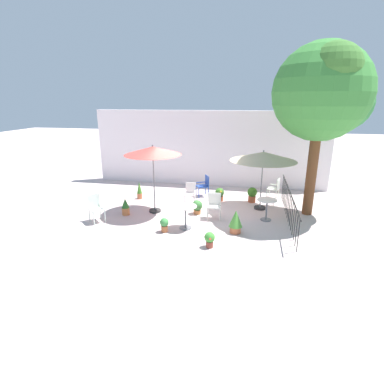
{
  "coord_description": "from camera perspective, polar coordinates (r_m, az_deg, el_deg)",
  "views": [
    {
      "loc": [
        2.03,
        -10.34,
        4.1
      ],
      "look_at": [
        0.0,
        -0.06,
        0.84
      ],
      "focal_mm": 28.03,
      "sensor_mm": 36.0,
      "label": 1
    }
  ],
  "objects": [
    {
      "name": "ground_plane",
      "position": [
        11.31,
        0.06,
        -3.96
      ],
      "size": [
        60.0,
        60.0,
        0.0
      ],
      "primitive_type": "plane",
      "color": "beige"
    },
    {
      "name": "villa_facade",
      "position": [
        14.69,
        3.12,
        8.25
      ],
      "size": [
        11.24,
        0.3,
        3.59
      ],
      "primitive_type": "cube",
      "color": "white",
      "rests_on": "ground"
    },
    {
      "name": "terrace_railing",
      "position": [
        10.98,
        18.02,
        -1.71
      ],
      "size": [
        0.03,
        5.16,
        1.01
      ],
      "color": "black",
      "rests_on": "ground"
    },
    {
      "name": "shade_tree",
      "position": [
        11.34,
        23.65,
        17.0
      ],
      "size": [
        3.38,
        3.22,
        5.92
      ],
      "color": "brown",
      "rests_on": "ground"
    },
    {
      "name": "patio_umbrella_0",
      "position": [
        11.47,
        13.42,
        6.54
      ],
      "size": [
        2.47,
        2.47,
        2.3
      ],
      "color": "#2D2D2D",
      "rests_on": "ground"
    },
    {
      "name": "patio_umbrella_1",
      "position": [
        10.9,
        -7.48,
        7.66
      ],
      "size": [
        2.07,
        2.07,
        2.54
      ],
      "color": "#2D2D2D",
      "rests_on": "ground"
    },
    {
      "name": "cafe_table_0",
      "position": [
        10.78,
        14.05,
        -2.6
      ],
      "size": [
        0.68,
        0.68,
        0.76
      ],
      "color": "white",
      "rests_on": "ground"
    },
    {
      "name": "cafe_table_1",
      "position": [
        9.8,
        -1.25,
        -3.97
      ],
      "size": [
        0.75,
        0.75,
        0.78
      ],
      "color": "silver",
      "rests_on": "ground"
    },
    {
      "name": "patio_chair_0",
      "position": [
        10.67,
        4.27,
        -2.28
      ],
      "size": [
        0.51,
        0.46,
        0.91
      ],
      "color": "silver",
      "rests_on": "ground"
    },
    {
      "name": "patio_chair_1",
      "position": [
        10.9,
        -17.88,
        -2.63
      ],
      "size": [
        0.65,
        0.65,
        0.95
      ],
      "color": "white",
      "rests_on": "ground"
    },
    {
      "name": "patio_chair_2",
      "position": [
        13.1,
        2.31,
        1.45
      ],
      "size": [
        0.63,
        0.63,
        0.91
      ],
      "color": "#24449C",
      "rests_on": "ground"
    },
    {
      "name": "patio_chair_3",
      "position": [
        11.96,
        -0.31,
        -0.07
      ],
      "size": [
        0.45,
        0.45,
        0.91
      ],
      "color": "silver",
      "rests_on": "ground"
    },
    {
      "name": "patio_chair_4",
      "position": [
        13.19,
        15.53,
        0.87
      ],
      "size": [
        0.56,
        0.59,
        0.89
      ],
      "color": "silver",
      "rests_on": "ground"
    },
    {
      "name": "potted_plant_0",
      "position": [
        11.12,
        1.0,
        -2.76
      ],
      "size": [
        0.39,
        0.4,
        0.53
      ],
      "color": "#C0703E",
      "rests_on": "ground"
    },
    {
      "name": "potted_plant_1",
      "position": [
        11.29,
        -12.55,
        -2.74
      ],
      "size": [
        0.28,
        0.28,
        0.63
      ],
      "color": "#C87240",
      "rests_on": "ground"
    },
    {
      "name": "potted_plant_2",
      "position": [
        8.7,
        3.36,
        -8.89
      ],
      "size": [
        0.31,
        0.31,
        0.47
      ],
      "color": "brown",
      "rests_on": "ground"
    },
    {
      "name": "potted_plant_3",
      "position": [
        9.69,
        -5.28,
        -6.12
      ],
      "size": [
        0.28,
        0.28,
        0.47
      ],
      "color": "#B5643A",
      "rests_on": "ground"
    },
    {
      "name": "potted_plant_4",
      "position": [
        12.97,
        -9.96,
        0.32
      ],
      "size": [
        0.22,
        0.22,
        0.75
      ],
      "color": "#BD6642",
      "rests_on": "ground"
    },
    {
      "name": "potted_plant_5",
      "position": [
        12.59,
        5.27,
        -0.38
      ],
      "size": [
        0.37,
        0.37,
        0.55
      ],
      "color": "#B05333",
      "rests_on": "ground"
    },
    {
      "name": "potted_plant_6",
      "position": [
        12.6,
        11.37,
        -0.4
      ],
      "size": [
        0.39,
        0.39,
        0.63
      ],
      "color": "#A34F30",
      "rests_on": "ground"
    },
    {
      "name": "potted_plant_7",
      "position": [
        9.62,
        8.31,
        -5.46
      ],
      "size": [
        0.43,
        0.43,
        0.76
      ],
      "color": "#C16640",
      "rests_on": "ground"
    }
  ]
}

